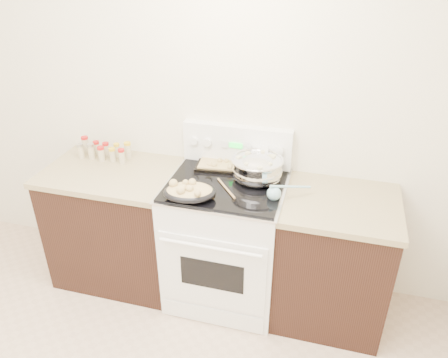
% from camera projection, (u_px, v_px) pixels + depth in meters
% --- Properties ---
extents(counter_left, '(0.93, 0.67, 0.92)m').
position_uv_depth(counter_left, '(119.00, 224.00, 3.26)').
color(counter_left, black).
rests_on(counter_left, ground).
extents(counter_right, '(0.73, 0.67, 0.92)m').
position_uv_depth(counter_right, '(332.00, 259.00, 2.90)').
color(counter_right, black).
rests_on(counter_right, ground).
extents(kitchen_range, '(0.78, 0.73, 1.22)m').
position_uv_depth(kitchen_range, '(226.00, 239.00, 3.05)').
color(kitchen_range, white).
rests_on(kitchen_range, ground).
extents(mixing_bowl, '(0.44, 0.44, 0.20)m').
position_uv_depth(mixing_bowl, '(257.00, 169.00, 2.83)').
color(mixing_bowl, silver).
rests_on(mixing_bowl, kitchen_range).
extents(roasting_pan, '(0.37, 0.30, 0.11)m').
position_uv_depth(roasting_pan, '(189.00, 191.00, 2.64)').
color(roasting_pan, black).
rests_on(roasting_pan, kitchen_range).
extents(baking_sheet, '(0.41, 0.30, 0.06)m').
position_uv_depth(baking_sheet, '(224.00, 163.00, 3.03)').
color(baking_sheet, black).
rests_on(baking_sheet, kitchen_range).
extents(wooden_spoon, '(0.18, 0.22, 0.04)m').
position_uv_depth(wooden_spoon, '(217.00, 191.00, 2.72)').
color(wooden_spoon, '#A9824D').
rests_on(wooden_spoon, kitchen_range).
extents(blue_ladle, '(0.25, 0.19, 0.11)m').
position_uv_depth(blue_ladle, '(276.00, 193.00, 2.65)').
color(blue_ladle, '#85B6C7').
rests_on(blue_ladle, kitchen_range).
extents(spice_jars, '(0.39, 0.14, 0.13)m').
position_uv_depth(spice_jars, '(103.00, 151.00, 3.17)').
color(spice_jars, '#BFB28C').
rests_on(spice_jars, counter_left).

